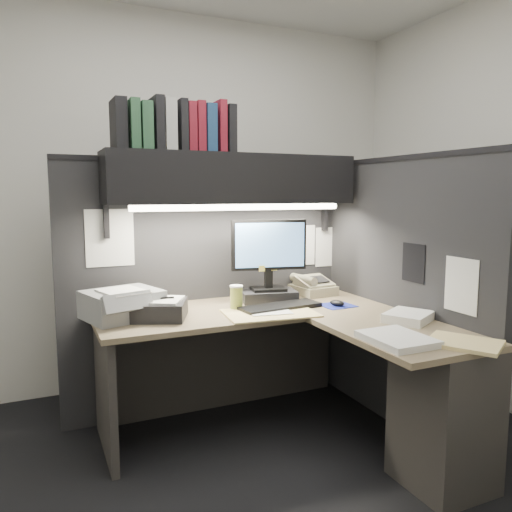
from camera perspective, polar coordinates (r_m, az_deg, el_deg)
name	(u,v)px	position (r m, az deg, el deg)	size (l,w,h in m)	color
floor	(266,474)	(2.76, 1.11, -23.63)	(3.50, 3.50, 0.00)	black
wall_back	(180,202)	(3.78, -8.67, 6.16)	(3.50, 0.04, 2.70)	silver
partition_back	(210,287)	(3.30, -5.32, -3.54)	(1.90, 0.06, 1.60)	black
partition_right	(401,296)	(3.12, 16.22, -4.42)	(0.06, 1.50, 1.60)	black
desk	(339,377)	(2.75, 9.41, -13.52)	(1.70, 1.53, 0.73)	#7F7251
overhead_shelf	(233,179)	(3.11, -2.70, 8.79)	(1.55, 0.34, 0.30)	black
task_light_tube	(241,207)	(2.98, -1.69, 5.60)	(0.04, 0.04, 1.32)	white
monitor	(269,269)	(3.16, 1.46, -1.49)	(0.48, 0.28, 0.52)	black
keyboard	(280,307)	(2.98, 2.79, -5.82)	(0.50, 0.17, 0.02)	black
mousepad	(337,305)	(3.10, 9.23, -5.60)	(0.20, 0.18, 0.00)	navy
mouse	(337,303)	(3.08, 9.25, -5.32)	(0.06, 0.10, 0.04)	black
telephone	(313,287)	(3.42, 6.56, -3.53)	(0.24, 0.25, 0.10)	#B0AA87
coffee_cup	(236,298)	(2.94, -2.26, -4.87)	(0.07, 0.07, 0.14)	#CDC752
printer	(122,304)	(2.85, -15.05, -5.35)	(0.38, 0.32, 0.15)	gray
notebook_stack	(156,310)	(2.80, -11.39, -6.03)	(0.32, 0.27, 0.10)	black
open_folder	(270,313)	(2.86, 1.63, -6.55)	(0.51, 0.33, 0.01)	#DEC77D
paper_stack_a	(408,317)	(2.82, 17.02, -6.65)	(0.25, 0.21, 0.05)	white
paper_stack_b	(397,339)	(2.41, 15.84, -9.12)	(0.26, 0.32, 0.03)	white
manila_stack	(464,343)	(2.48, 22.71, -9.16)	(0.24, 0.31, 0.02)	#DEC77D
binder_row	(175,127)	(3.02, -9.24, 14.32)	(0.70, 0.26, 0.31)	black
pinned_papers	(289,252)	(3.08, 3.79, 0.49)	(1.76, 1.31, 0.51)	white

